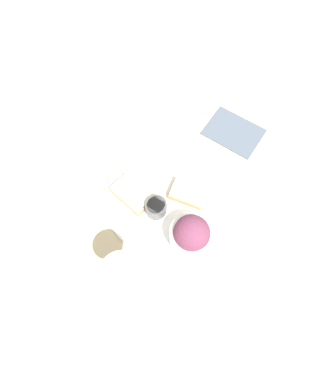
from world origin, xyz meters
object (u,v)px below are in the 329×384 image
cheese_toast_near (132,194)px  wine_glass (123,275)px  salad_bowl (191,234)px  cheese_toast_far (188,193)px  sauce_ramekin (156,207)px  napkin (234,132)px

cheese_toast_near → wine_glass: size_ratio=0.67×
salad_bowl → cheese_toast_far: bearing=-32.1°
cheese_toast_far → wine_glass: bearing=114.4°
salad_bowl → cheese_toast_near: salad_bowl is taller
sauce_ramekin → wine_glass: (-0.11, 0.14, 0.08)m
sauce_ramekin → cheese_toast_far: sauce_ramekin is taller
sauce_ramekin → napkin: bearing=-74.7°
sauce_ramekin → salad_bowl: bearing=-164.7°
salad_bowl → cheese_toast_near: (0.16, 0.06, -0.03)m
napkin → wine_glass: bearing=113.6°
salad_bowl → wine_glass: size_ratio=0.58×
cheese_toast_far → napkin: bearing=-67.2°
salad_bowl → wine_glass: 0.18m
sauce_ramekin → wine_glass: 0.19m
cheese_toast_near → cheese_toast_far: size_ratio=1.09×
wine_glass → cheese_toast_near: bearing=-32.0°
cheese_toast_far → napkin: cheese_toast_far is taller
salad_bowl → sauce_ramekin: 0.11m
cheese_toast_far → wine_glass: 0.26m
sauce_ramekin → cheese_toast_far: (-0.01, -0.09, -0.01)m
sauce_ramekin → cheese_toast_far: 0.09m
sauce_ramekin → napkin: sauce_ramekin is taller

